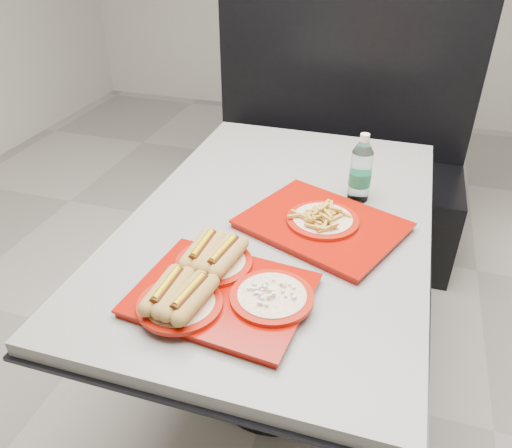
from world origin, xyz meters
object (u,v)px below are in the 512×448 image
(booth_bench, at_px, (332,168))
(water_bottle, at_px, (361,172))
(diner_table, at_px, (280,258))
(tray_far, at_px, (322,222))
(tray_near, at_px, (216,286))

(booth_bench, height_order, water_bottle, booth_bench)
(diner_table, xyz_separation_m, tray_far, (0.14, -0.04, 0.19))
(tray_near, distance_m, tray_far, 0.42)
(booth_bench, relative_size, water_bottle, 5.93)
(diner_table, height_order, tray_near, tray_near)
(booth_bench, distance_m, tray_near, 1.56)
(tray_far, bearing_deg, booth_bench, 96.88)
(booth_bench, xyz_separation_m, water_bottle, (0.21, -0.92, 0.45))
(diner_table, distance_m, tray_near, 0.46)
(tray_near, height_order, water_bottle, water_bottle)
(tray_far, height_order, water_bottle, water_bottle)
(tray_near, bearing_deg, tray_far, 62.96)
(diner_table, relative_size, water_bottle, 6.24)
(diner_table, height_order, booth_bench, booth_bench)
(diner_table, relative_size, tray_near, 3.18)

